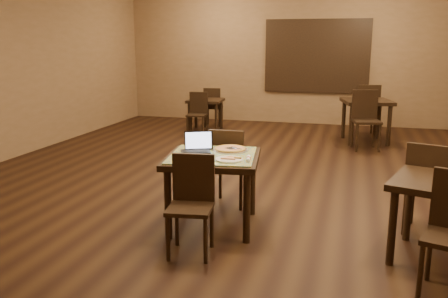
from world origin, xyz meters
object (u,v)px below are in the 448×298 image
(other_table_a_chair_near, at_px, (366,116))
(other_table_c_chair_far, at_px, (428,184))
(pizza_pan, at_px, (230,150))
(chair_main_near, at_px, (192,198))
(other_table_a_chair_far, at_px, (367,107))
(other_table_c, at_px, (441,194))
(other_table_b_chair_far, at_px, (213,105))
(other_table_b, at_px, (206,105))
(other_table_b_chair_near, at_px, (198,111))
(chair_main_far, at_px, (228,163))
(laptop, at_px, (197,146))
(other_table_a, at_px, (366,107))
(tiled_table, at_px, (213,164))

(other_table_a_chair_near, xyz_separation_m, other_table_c_chair_far, (0.53, -3.90, -0.06))
(other_table_c_chair_far, bearing_deg, pizza_pan, 19.57)
(chair_main_near, height_order, other_table_a_chair_near, other_table_a_chair_near)
(other_table_a_chair_far, bearing_deg, chair_main_near, 62.36)
(pizza_pan, bearing_deg, chair_main_near, -98.61)
(other_table_c, bearing_deg, other_table_a_chair_near, 114.53)
(chair_main_near, distance_m, other_table_b_chair_far, 6.49)
(other_table_a_chair_far, relative_size, other_table_b, 1.34)
(other_table_b_chair_near, xyz_separation_m, other_table_b_chair_far, (0.01, 1.02, 0.00))
(chair_main_near, bearing_deg, chair_main_far, 81.80)
(laptop, distance_m, other_table_a_chair_far, 5.64)
(laptop, xyz_separation_m, other_table_c, (2.31, -0.33, -0.21))
(pizza_pan, relative_size, other_table_a_chair_near, 0.36)
(other_table_a, bearing_deg, laptop, -123.37)
(chair_main_near, xyz_separation_m, laptop, (-0.19, 0.72, 0.31))
(other_table_a_chair_near, distance_m, other_table_b_chair_near, 3.30)
(other_table_a, xyz_separation_m, other_table_a_chair_near, (-0.02, -0.61, -0.08))
(other_table_b_chair_far, bearing_deg, laptop, 100.15)
(tiled_table, xyz_separation_m, other_table_a, (1.58, 4.83, 0.01))
(laptop, xyz_separation_m, other_table_b_chair_far, (-1.50, 5.55, -0.32))
(other_table_a_chair_far, bearing_deg, other_table_c_chair_far, 82.69)
(other_table_a, xyz_separation_m, other_table_b_chair_far, (-3.28, 0.82, -0.18))
(other_table_a_chair_near, bearing_deg, tiled_table, -123.03)
(tiled_table, distance_m, chair_main_far, 0.64)
(laptop, bearing_deg, other_table_a_chair_near, 43.25)
(tiled_table, relative_size, other_table_a, 1.01)
(tiled_table, bearing_deg, chair_main_near, -99.16)
(other_table_a, bearing_deg, tiled_table, -120.87)
(tiled_table, bearing_deg, other_table_b_chair_far, 98.60)
(other_table_a_chair_far, height_order, other_table_c, other_table_a_chair_far)
(laptop, bearing_deg, other_table_b_chair_near, 84.83)
(other_table_b_chair_far, bearing_deg, pizza_pan, 103.63)
(chair_main_near, height_order, other_table_a, chair_main_near)
(other_table_a, height_order, other_table_c, other_table_a)
(chair_main_far, xyz_separation_m, other_table_a_chair_near, (1.56, 3.60, 0.07))
(other_table_b, xyz_separation_m, other_table_c, (3.82, -5.37, 0.04))
(tiled_table, bearing_deg, other_table_a_chair_far, 65.45)
(tiled_table, height_order, other_table_b_chair_near, other_table_b_chair_near)
(chair_main_far, relative_size, pizza_pan, 2.43)
(other_table_a, relative_size, other_table_c_chair_far, 1.09)
(tiled_table, height_order, other_table_b_chair_far, other_table_b_chair_far)
(pizza_pan, xyz_separation_m, other_table_c, (1.99, -0.48, -0.16))
(other_table_a_chair_far, distance_m, other_table_c, 5.70)
(other_table_b, distance_m, other_table_c_chair_far, 6.14)
(tiled_table, xyz_separation_m, other_table_b, (-1.71, 5.14, -0.10))
(other_table_a_chair_near, distance_m, other_table_a_chair_far, 1.22)
(chair_main_far, height_order, other_table_a, chair_main_far)
(chair_main_far, bearing_deg, other_table_b, -69.25)
(pizza_pan, relative_size, other_table_c_chair_far, 0.40)
(pizza_pan, bearing_deg, other_table_b_chair_far, 108.65)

